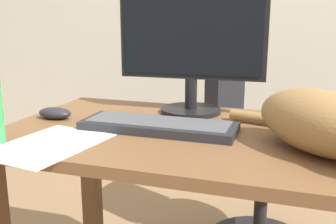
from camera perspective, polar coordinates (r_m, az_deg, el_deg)
name	(u,v)px	position (r m, az deg, el deg)	size (l,w,h in m)	color
desk	(245,177)	(1.13, 10.98, -9.19)	(1.39, 0.65, 0.75)	brown
office_chair	(252,172)	(1.86, 11.95, -8.45)	(0.49, 0.48, 0.89)	black
monitor	(192,44)	(1.30, 3.40, 9.69)	(0.48, 0.20, 0.41)	black
keyboard	(159,126)	(1.12, -1.36, -1.97)	(0.44, 0.15, 0.03)	#232328
cat	(329,122)	(0.97, 22.14, -1.30)	(0.46, 0.45, 0.20)	olive
computer_mouse	(55,113)	(1.30, -15.90, -0.14)	(0.11, 0.06, 0.04)	#232328
paper_sheet	(48,145)	(1.04, -16.79, -4.50)	(0.21, 0.30, 0.00)	white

